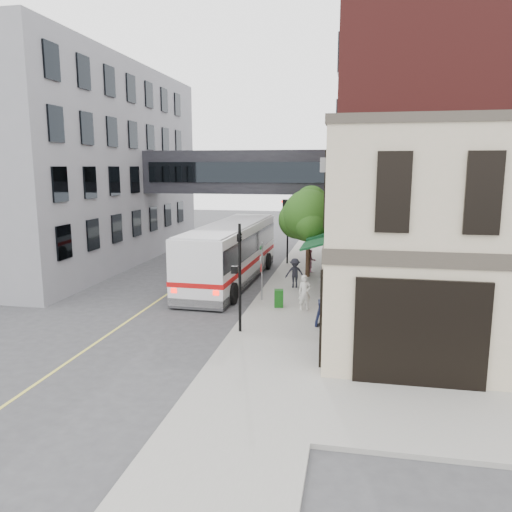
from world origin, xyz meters
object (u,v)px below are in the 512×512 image
at_px(pedestrian_b, 310,261).
at_px(bus, 231,251).
at_px(sandwich_board, 320,313).
at_px(newspaper_box, 279,298).
at_px(pedestrian_a, 305,293).
at_px(pedestrian_c, 295,273).

bearing_deg(pedestrian_b, bus, -168.36).
height_order(bus, sandwich_board, bus).
distance_m(pedestrian_b, sandwich_board, 10.81).
distance_m(pedestrian_b, newspaper_box, 8.30).
height_order(bus, pedestrian_a, bus).
height_order(bus, pedestrian_b, bus).
distance_m(newspaper_box, sandwich_board, 3.28).
bearing_deg(pedestrian_a, pedestrian_c, 83.05).
bearing_deg(sandwich_board, newspaper_box, 126.77).
relative_size(bus, newspaper_box, 14.95).
bearing_deg(pedestrian_c, sandwich_board, -75.81).
relative_size(pedestrian_a, pedestrian_c, 1.01).
relative_size(bus, pedestrian_b, 8.64).
bearing_deg(pedestrian_a, sandwich_board, -88.06).
bearing_deg(newspaper_box, pedestrian_c, 76.19).
distance_m(pedestrian_a, pedestrian_c, 4.45).
relative_size(newspaper_box, sandwich_board, 0.80).
height_order(pedestrian_c, newspaper_box, pedestrian_c).
bearing_deg(newspaper_box, sandwich_board, -58.46).
xyz_separation_m(pedestrian_a, pedestrian_c, (-0.97, 4.34, -0.01)).
xyz_separation_m(pedestrian_b, sandwich_board, (1.33, -10.73, -0.21)).
xyz_separation_m(pedestrian_b, pedestrian_c, (-0.52, -4.15, 0.08)).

